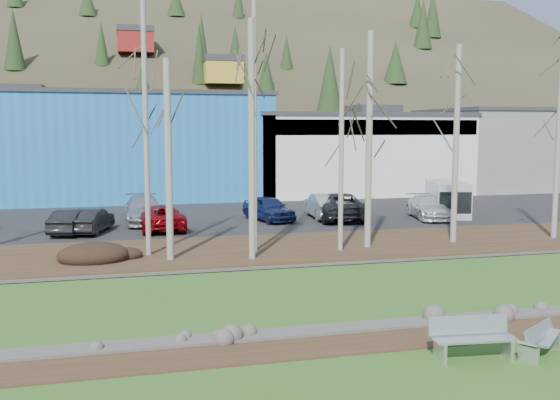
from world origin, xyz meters
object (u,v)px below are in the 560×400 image
object	(u,v)px
car_6	(340,206)
car_8	(73,221)
bench_damaged	(540,340)
car_3	(144,210)
car_7	(429,207)
car_2	(161,217)
bench_intact	(472,338)
car_4	(269,208)
van_white	(448,199)
car_1	(91,220)
car_5	(324,206)

from	to	relation	value
car_6	car_8	size ratio (longest dim) A/B	1.47
bench_damaged	car_6	world-z (taller)	car_6
car_3	car_7	distance (m)	16.78
car_2	car_3	bearing A→B (deg)	-75.27
bench_intact	car_8	distance (m)	22.99
car_6	car_8	distance (m)	15.04
car_7	bench_damaged	bearing A→B (deg)	-99.79
bench_intact	car_4	xyz separation A→B (m)	(0.16, 22.33, 0.36)
car_4	van_white	xyz separation A→B (m)	(11.27, -0.58, 0.32)
bench_intact	car_6	size ratio (longest dim) A/B	0.36
car_2	car_8	size ratio (longest dim) A/B	1.24
car_3	car_4	bearing A→B (deg)	-8.36
car_8	car_2	bearing A→B (deg)	-163.33
car_3	car_4	size ratio (longest dim) A/B	1.23
car_8	van_white	xyz separation A→B (m)	(22.06, 1.37, 0.40)
bench_intact	bench_damaged	bearing A→B (deg)	-0.01
car_6	car_7	bearing A→B (deg)	-179.89
bench_damaged	car_1	distance (m)	23.54
car_4	car_6	xyz separation A→B (m)	(4.19, -0.57, 0.07)
car_2	van_white	world-z (taller)	van_white
car_2	bench_intact	bearing A→B (deg)	104.45
bench_intact	car_6	distance (m)	22.19
car_1	car_2	bearing A→B (deg)	-163.01
bench_intact	car_5	xyz separation A→B (m)	(3.62, 22.47, 0.40)
car_4	car_7	world-z (taller)	car_4
car_1	car_8	bearing A→B (deg)	15.39
car_1	car_7	size ratio (longest dim) A/B	0.83
car_2	car_4	bearing A→B (deg)	-165.92
bench_damaged	car_8	bearing A→B (deg)	88.34
car_3	car_7	world-z (taller)	car_3
car_3	car_7	bearing A→B (deg)	-9.74
car_1	bench_damaged	bearing A→B (deg)	134.53
car_3	car_8	bearing A→B (deg)	-145.00
bench_damaged	car_3	size ratio (longest dim) A/B	0.31
bench_intact	car_7	distance (m)	22.97
car_3	bench_damaged	bearing A→B (deg)	-71.40
car_1	car_3	xyz separation A→B (m)	(2.76, 2.76, 0.12)
car_5	van_white	bearing A→B (deg)	178.63
car_2	car_5	xyz separation A→B (m)	(9.76, 1.99, 0.09)
bench_damaged	car_5	world-z (taller)	car_5
car_1	car_7	distance (m)	19.39
car_2	bench_damaged	bearing A→B (deg)	108.67
car_6	car_7	world-z (taller)	car_6
car_1	car_8	size ratio (longest dim) A/B	1.00
car_3	car_5	size ratio (longest dim) A/B	1.14
car_4	car_6	size ratio (longest dim) A/B	0.74
car_3	car_7	xyz separation A→B (m)	(16.62, -2.30, -0.08)
car_3	car_8	distance (m)	4.60
bench_damaged	car_8	distance (m)	24.00
car_7	car_2	bearing A→B (deg)	-167.85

